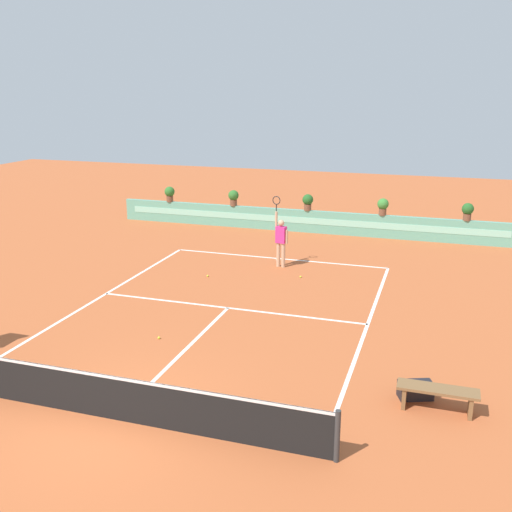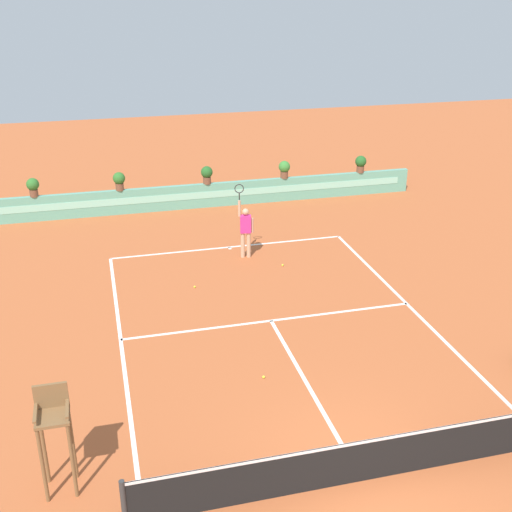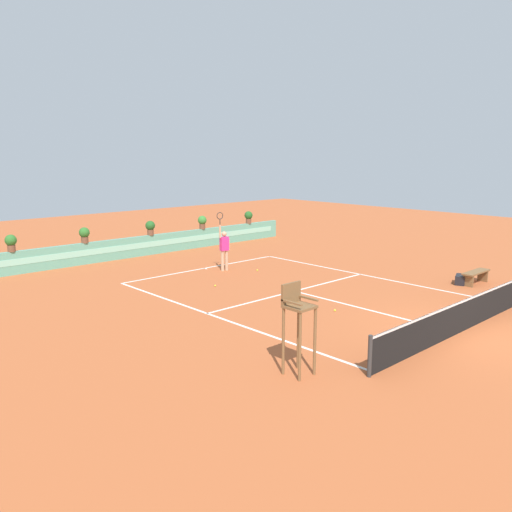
# 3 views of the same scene
# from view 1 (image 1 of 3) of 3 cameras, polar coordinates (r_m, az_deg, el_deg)

# --- Properties ---
(ground_plane) EXTENTS (60.00, 60.00, 0.00)m
(ground_plane) POSITION_cam_1_polar(r_m,az_deg,el_deg) (17.23, -3.19, -5.48)
(ground_plane) COLOR #B2562D
(court_lines) EXTENTS (8.32, 11.94, 0.01)m
(court_lines) POSITION_cam_1_polar(r_m,az_deg,el_deg) (17.85, -2.36, -4.67)
(court_lines) COLOR white
(court_lines) RESTS_ON ground
(net) EXTENTS (8.92, 0.10, 1.00)m
(net) POSITION_cam_1_polar(r_m,az_deg,el_deg) (12.14, -13.66, -13.00)
(net) COLOR #333333
(net) RESTS_ON ground
(back_wall_barrier) EXTENTS (18.00, 0.21, 1.00)m
(back_wall_barrier) POSITION_cam_1_polar(r_m,az_deg,el_deg) (26.63, 4.82, 3.37)
(back_wall_barrier) COLOR #60A88E
(back_wall_barrier) RESTS_ON ground
(bench_courtside) EXTENTS (1.60, 0.44, 0.51)m
(bench_courtside) POSITION_cam_1_polar(r_m,az_deg,el_deg) (12.70, 17.10, -12.59)
(bench_courtside) COLOR brown
(bench_courtside) RESTS_ON ground
(gear_bag) EXTENTS (0.78, 0.59, 0.36)m
(gear_bag) POSITION_cam_1_polar(r_m,az_deg,el_deg) (13.15, 15.13, -12.37)
(gear_bag) COLOR black
(gear_bag) RESTS_ON ground
(tennis_player) EXTENTS (0.61, 0.29, 2.58)m
(tennis_player) POSITION_cam_1_polar(r_m,az_deg,el_deg) (21.24, 2.42, 1.68)
(tennis_player) COLOR tan
(tennis_player) RESTS_ON ground
(tennis_ball_near_baseline) EXTENTS (0.07, 0.07, 0.07)m
(tennis_ball_near_baseline) POSITION_cam_1_polar(r_m,az_deg,el_deg) (20.42, -4.69, -1.92)
(tennis_ball_near_baseline) COLOR #CCE033
(tennis_ball_near_baseline) RESTS_ON ground
(tennis_ball_mid_court) EXTENTS (0.07, 0.07, 0.07)m
(tennis_ball_mid_court) POSITION_cam_1_polar(r_m,az_deg,el_deg) (15.68, -9.35, -7.79)
(tennis_ball_mid_court) COLOR #CCE033
(tennis_ball_mid_court) RESTS_ON ground
(tennis_ball_by_sideline) EXTENTS (0.07, 0.07, 0.07)m
(tennis_ball_by_sideline) POSITION_cam_1_polar(r_m,az_deg,el_deg) (20.32, 4.32, -2.01)
(tennis_ball_by_sideline) COLOR #CCE033
(tennis_ball_by_sideline) RESTS_ON ground
(potted_plant_far_left) EXTENTS (0.48, 0.48, 0.72)m
(potted_plant_far_left) POSITION_cam_1_polar(r_m,az_deg,el_deg) (28.67, -8.33, 6.02)
(potted_plant_far_left) COLOR brown
(potted_plant_far_left) RESTS_ON back_wall_barrier
(potted_plant_left) EXTENTS (0.48, 0.48, 0.72)m
(potted_plant_left) POSITION_cam_1_polar(r_m,az_deg,el_deg) (27.41, -2.18, 5.72)
(potted_plant_left) COLOR brown
(potted_plant_left) RESTS_ON back_wall_barrier
(potted_plant_far_right) EXTENTS (0.48, 0.48, 0.72)m
(potted_plant_far_right) POSITION_cam_1_polar(r_m,az_deg,el_deg) (25.82, 19.74, 4.15)
(potted_plant_far_right) COLOR brown
(potted_plant_far_right) RESTS_ON back_wall_barrier
(potted_plant_centre) EXTENTS (0.48, 0.48, 0.72)m
(potted_plant_centre) POSITION_cam_1_polar(r_m,az_deg,el_deg) (26.43, 5.01, 5.29)
(potted_plant_centre) COLOR brown
(potted_plant_centre) RESTS_ON back_wall_barrier
(potted_plant_right) EXTENTS (0.48, 0.48, 0.72)m
(potted_plant_right) POSITION_cam_1_polar(r_m,az_deg,el_deg) (25.92, 12.14, 4.78)
(potted_plant_right) COLOR brown
(potted_plant_right) RESTS_ON back_wall_barrier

